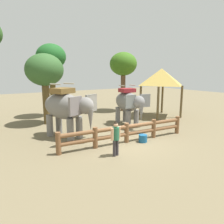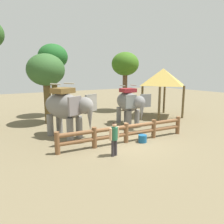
{
  "view_description": "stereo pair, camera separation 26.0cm",
  "coord_description": "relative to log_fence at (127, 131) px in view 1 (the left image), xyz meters",
  "views": [
    {
      "loc": [
        -6.2,
        -8.61,
        3.69
      ],
      "look_at": [
        0.0,
        1.36,
        1.4
      ],
      "focal_mm": 33.23,
      "sensor_mm": 36.0,
      "label": 1
    },
    {
      "loc": [
        -5.98,
        -8.74,
        3.69
      ],
      "look_at": [
        0.0,
        1.36,
        1.4
      ],
      "focal_mm": 33.23,
      "sensor_mm": 36.0,
      "label": 2
    }
  ],
  "objects": [
    {
      "name": "thatched_shelter",
      "position": [
        6.2,
        3.82,
        2.62
      ],
      "size": [
        3.47,
        3.47,
        3.95
      ],
      "color": "brown",
      "rests_on": "ground"
    },
    {
      "name": "tree_far_left",
      "position": [
        -1.3,
        8.61,
        4.07
      ],
      "size": [
        2.36,
        2.36,
        5.88
      ],
      "color": "brown",
      "rests_on": "ground"
    },
    {
      "name": "ground_plane",
      "position": [
        -0.0,
        0.1,
        -0.61
      ],
      "size": [
        60.0,
        60.0,
        0.0
      ],
      "primitive_type": "plane",
      "color": "#6F6247"
    },
    {
      "name": "elephant_near_left",
      "position": [
        -2.37,
        2.46,
        1.12
      ],
      "size": [
        2.71,
        3.64,
        3.07
      ],
      "color": "slate",
      "rests_on": "ground"
    },
    {
      "name": "tourist_woman_in_black",
      "position": [
        -1.46,
        -1.19,
        0.29
      ],
      "size": [
        0.54,
        0.36,
        1.56
      ],
      "color": "#322E34",
      "rests_on": "ground"
    },
    {
      "name": "feed_bucket",
      "position": [
        0.77,
        -0.42,
        -0.41
      ],
      "size": [
        0.45,
        0.45,
        0.4
      ],
      "color": "#19598C",
      "rests_on": "ground"
    },
    {
      "name": "elephant_center",
      "position": [
        2.27,
        2.96,
        0.96
      ],
      "size": [
        1.86,
        3.29,
        2.79
      ],
      "color": "slate",
      "rests_on": "ground"
    },
    {
      "name": "tree_far_right",
      "position": [
        5.06,
        7.61,
        3.66
      ],
      "size": [
        2.51,
        2.51,
        5.46
      ],
      "color": "brown",
      "rests_on": "ground"
    },
    {
      "name": "tree_back_center",
      "position": [
        -2.47,
        6.31,
        3.1
      ],
      "size": [
        2.6,
        2.6,
        4.92
      ],
      "color": "brown",
      "rests_on": "ground"
    },
    {
      "name": "log_fence",
      "position": [
        0.0,
        0.0,
        0.0
      ],
      "size": [
        7.4,
        0.78,
        1.05
      ],
      "color": "brown",
      "rests_on": "ground"
    }
  ]
}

